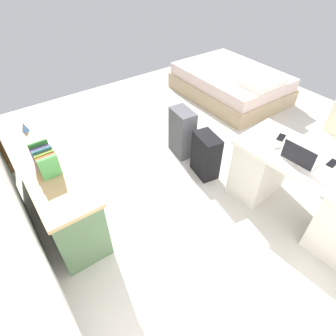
{
  "coord_description": "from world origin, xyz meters",
  "views": [
    {
      "loc": [
        -2.1,
        2.25,
        2.47
      ],
      "look_at": [
        -0.4,
        1.02,
        0.6
      ],
      "focal_mm": 29.9,
      "sensor_mm": 36.0,
      "label": 1
    }
  ],
  "objects_px": {
    "office_chair": "(330,147)",
    "suitcase_spare_grey": "(182,133)",
    "cell_phone_near_laptop": "(332,163)",
    "laptop": "(300,158)",
    "cell_phone_by_mouse": "(281,137)",
    "bed": "(231,84)",
    "suitcase_black": "(206,155)",
    "credenza": "(53,184)",
    "computer_mouse": "(277,146)",
    "desk": "(300,188)",
    "figurine_small": "(24,127)"
  },
  "relations": [
    {
      "from": "office_chair",
      "to": "suitcase_spare_grey",
      "type": "bearing_deg",
      "value": 40.45
    },
    {
      "from": "cell_phone_near_laptop",
      "to": "laptop",
      "type": "bearing_deg",
      "value": 44.5
    },
    {
      "from": "cell_phone_by_mouse",
      "to": "suitcase_spare_grey",
      "type": "bearing_deg",
      "value": -1.47
    },
    {
      "from": "laptop",
      "to": "cell_phone_by_mouse",
      "type": "xyz_separation_m",
      "value": [
        0.34,
        -0.19,
        -0.04
      ]
    },
    {
      "from": "suitcase_spare_grey",
      "to": "laptop",
      "type": "distance_m",
      "value": 1.59
    },
    {
      "from": "bed",
      "to": "suitcase_black",
      "type": "height_order",
      "value": "bed"
    },
    {
      "from": "credenza",
      "to": "cell_phone_by_mouse",
      "type": "height_order",
      "value": "cell_phone_by_mouse"
    },
    {
      "from": "credenza",
      "to": "laptop",
      "type": "bearing_deg",
      "value": -127.79
    },
    {
      "from": "suitcase_black",
      "to": "computer_mouse",
      "type": "distance_m",
      "value": 0.91
    },
    {
      "from": "office_chair",
      "to": "credenza",
      "type": "distance_m",
      "value": 3.24
    },
    {
      "from": "credenza",
      "to": "desk",
      "type": "bearing_deg",
      "value": -127.56
    },
    {
      "from": "computer_mouse",
      "to": "credenza",
      "type": "bearing_deg",
      "value": 53.14
    },
    {
      "from": "desk",
      "to": "computer_mouse",
      "type": "xyz_separation_m",
      "value": [
        0.34,
        0.09,
        0.38
      ]
    },
    {
      "from": "suitcase_spare_grey",
      "to": "cell_phone_near_laptop",
      "type": "xyz_separation_m",
      "value": [
        -1.71,
        -0.44,
        0.43
      ]
    },
    {
      "from": "desk",
      "to": "office_chair",
      "type": "height_order",
      "value": "office_chair"
    },
    {
      "from": "computer_mouse",
      "to": "cell_phone_by_mouse",
      "type": "relative_size",
      "value": 0.74
    },
    {
      "from": "laptop",
      "to": "computer_mouse",
      "type": "bearing_deg",
      "value": -4.52
    },
    {
      "from": "cell_phone_by_mouse",
      "to": "desk",
      "type": "bearing_deg",
      "value": 149.46
    },
    {
      "from": "credenza",
      "to": "figurine_small",
      "type": "relative_size",
      "value": 16.36
    },
    {
      "from": "suitcase_spare_grey",
      "to": "computer_mouse",
      "type": "bearing_deg",
      "value": -163.3
    },
    {
      "from": "office_chair",
      "to": "credenza",
      "type": "height_order",
      "value": "office_chair"
    },
    {
      "from": "credenza",
      "to": "cell_phone_near_laptop",
      "type": "relative_size",
      "value": 13.24
    },
    {
      "from": "desk",
      "to": "laptop",
      "type": "height_order",
      "value": "laptop"
    },
    {
      "from": "laptop",
      "to": "computer_mouse",
      "type": "relative_size",
      "value": 3.26
    },
    {
      "from": "credenza",
      "to": "cell_phone_by_mouse",
      "type": "xyz_separation_m",
      "value": [
        -1.17,
        -2.13,
        0.39
      ]
    },
    {
      "from": "bed",
      "to": "computer_mouse",
      "type": "bearing_deg",
      "value": 143.32
    },
    {
      "from": "office_chair",
      "to": "suitcase_spare_grey",
      "type": "height_order",
      "value": "office_chair"
    },
    {
      "from": "bed",
      "to": "suitcase_black",
      "type": "bearing_deg",
      "value": 126.65
    },
    {
      "from": "cell_phone_near_laptop",
      "to": "suitcase_spare_grey",
      "type": "bearing_deg",
      "value": 9.84
    },
    {
      "from": "suitcase_black",
      "to": "figurine_small",
      "type": "height_order",
      "value": "figurine_small"
    },
    {
      "from": "desk",
      "to": "cell_phone_near_laptop",
      "type": "distance_m",
      "value": 0.41
    },
    {
      "from": "desk",
      "to": "cell_phone_by_mouse",
      "type": "height_order",
      "value": "cell_phone_by_mouse"
    },
    {
      "from": "office_chair",
      "to": "suitcase_black",
      "type": "distance_m",
      "value": 1.5
    },
    {
      "from": "figurine_small",
      "to": "office_chair",
      "type": "bearing_deg",
      "value": -123.78
    },
    {
      "from": "office_chair",
      "to": "cell_phone_near_laptop",
      "type": "bearing_deg",
      "value": 113.36
    },
    {
      "from": "computer_mouse",
      "to": "cell_phone_by_mouse",
      "type": "height_order",
      "value": "computer_mouse"
    },
    {
      "from": "credenza",
      "to": "bed",
      "type": "distance_m",
      "value": 3.59
    },
    {
      "from": "suitcase_black",
      "to": "cell_phone_by_mouse",
      "type": "bearing_deg",
      "value": -137.3
    },
    {
      "from": "cell_phone_by_mouse",
      "to": "computer_mouse",
      "type": "bearing_deg",
      "value": 94.86
    },
    {
      "from": "cell_phone_by_mouse",
      "to": "figurine_small",
      "type": "relative_size",
      "value": 1.24
    },
    {
      "from": "laptop",
      "to": "cell_phone_near_laptop",
      "type": "relative_size",
      "value": 2.4
    },
    {
      "from": "office_chair",
      "to": "cell_phone_by_mouse",
      "type": "relative_size",
      "value": 6.91
    },
    {
      "from": "desk",
      "to": "cell_phone_by_mouse",
      "type": "relative_size",
      "value": 10.94
    },
    {
      "from": "laptop",
      "to": "office_chair",
      "type": "bearing_deg",
      "value": -83.18
    },
    {
      "from": "cell_phone_by_mouse",
      "to": "figurine_small",
      "type": "xyz_separation_m",
      "value": [
        1.73,
        2.14,
        0.03
      ]
    },
    {
      "from": "cell_phone_by_mouse",
      "to": "cell_phone_near_laptop",
      "type": "bearing_deg",
      "value": 164.66
    },
    {
      "from": "office_chair",
      "to": "cell_phone_near_laptop",
      "type": "relative_size",
      "value": 6.91
    },
    {
      "from": "bed",
      "to": "figurine_small",
      "type": "height_order",
      "value": "figurine_small"
    },
    {
      "from": "bed",
      "to": "computer_mouse",
      "type": "xyz_separation_m",
      "value": [
        -2.05,
        1.53,
        0.53
      ]
    },
    {
      "from": "desk",
      "to": "suitcase_spare_grey",
      "type": "relative_size",
      "value": 2.25
    }
  ]
}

